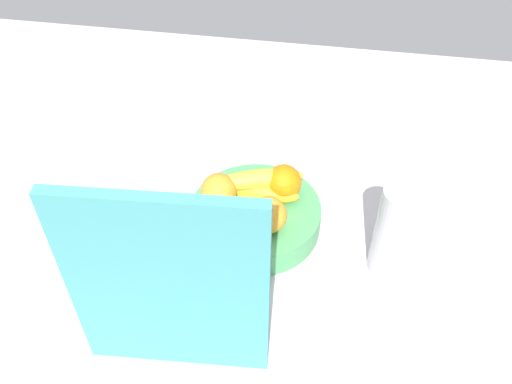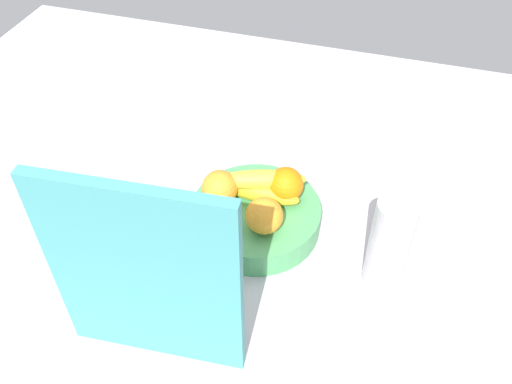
# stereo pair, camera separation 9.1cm
# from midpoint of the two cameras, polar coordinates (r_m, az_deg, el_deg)

# --- Properties ---
(ground_plane) EXTENTS (1.80, 1.40, 0.03)m
(ground_plane) POSITION_cam_midpoint_polar(r_m,az_deg,el_deg) (1.12, 0.98, -2.98)
(ground_plane) COLOR #B7B3B8
(fruit_bowl) EXTENTS (0.25, 0.25, 0.05)m
(fruit_bowl) POSITION_cam_midpoint_polar(r_m,az_deg,el_deg) (1.07, 2.45, -2.68)
(fruit_bowl) COLOR #4B9B5C
(fruit_bowl) RESTS_ON ground_plane
(orange_front_left) EXTENTS (0.07, 0.07, 0.07)m
(orange_front_left) POSITION_cam_midpoint_polar(r_m,az_deg,el_deg) (0.98, 3.52, -2.57)
(orange_front_left) COLOR orange
(orange_front_left) RESTS_ON fruit_bowl
(orange_front_right) EXTENTS (0.07, 0.07, 0.07)m
(orange_front_right) POSITION_cam_midpoint_polar(r_m,az_deg,el_deg) (1.04, 5.57, 0.65)
(orange_front_right) COLOR orange
(orange_front_right) RESTS_ON fruit_bowl
(orange_center) EXTENTS (0.07, 0.07, 0.07)m
(orange_center) POSITION_cam_midpoint_polar(r_m,az_deg,el_deg) (1.03, -1.23, 0.32)
(orange_center) COLOR orange
(orange_center) RESTS_ON fruit_bowl
(banana_bunch) EXTENTS (0.18, 0.09, 0.06)m
(banana_bunch) POSITION_cam_midpoint_polar(r_m,az_deg,el_deg) (1.04, 2.81, 0.57)
(banana_bunch) COLOR yellow
(banana_bunch) RESTS_ON fruit_bowl
(cutting_board) EXTENTS (0.28, 0.04, 0.36)m
(cutting_board) POSITION_cam_midpoint_polar(r_m,az_deg,el_deg) (0.78, -8.15, -9.11)
(cutting_board) COLOR teal
(cutting_board) RESTS_ON ground_plane
(thermos_tumbler) EXTENTS (0.07, 0.07, 0.19)m
(thermos_tumbler) POSITION_cam_midpoint_polar(r_m,az_deg,el_deg) (0.97, 16.29, -5.32)
(thermos_tumbler) COLOR #B8AFB8
(thermos_tumbler) RESTS_ON ground_plane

